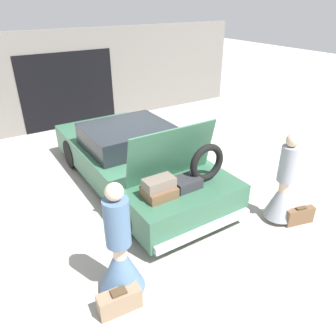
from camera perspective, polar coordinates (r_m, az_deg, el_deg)
The scene contains 7 objects.
ground_plane at distance 7.20m, azimuth -5.58°, elevation -2.39°, with size 40.00×40.00×0.00m, color #ADA89E.
garage_wall_back at distance 10.44m, azimuth -17.22°, elevation 14.38°, with size 12.00×0.14×2.80m.
car at distance 6.93m, azimuth -5.77°, elevation 1.62°, with size 2.02×4.79×1.73m.
person_left at distance 4.44m, azimuth -8.34°, elevation -15.02°, with size 0.62×0.62×1.72m.
person_right at distance 6.05m, azimuth 19.38°, elevation -3.78°, with size 0.55×0.55×1.66m.
suitcase_beside_left_person at distance 4.56m, azimuth -8.44°, elevation -21.93°, with size 0.57×0.26×0.33m.
suitcase_beside_right_person at distance 6.30m, azimuth 21.92°, elevation -7.74°, with size 0.56×0.26×0.34m.
Camera 1 is at (-2.77, -5.59, 3.61)m, focal length 35.00 mm.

